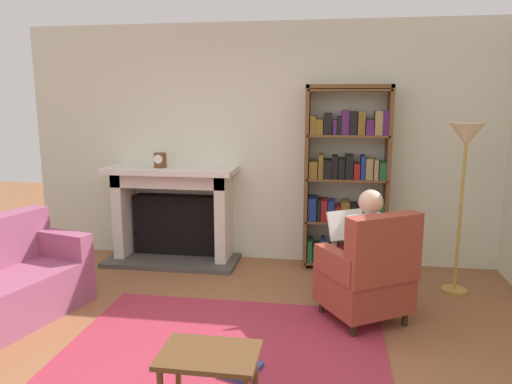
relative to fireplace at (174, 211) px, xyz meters
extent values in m
plane|color=#905B39|center=(1.04, -2.30, -0.58)|extent=(14.00, 14.00, 0.00)
cube|color=silver|center=(1.04, 0.25, 0.77)|extent=(5.60, 0.10, 2.70)
cube|color=#A32D40|center=(1.04, -2.00, -0.58)|extent=(2.40, 1.80, 0.01)
cube|color=#4C4742|center=(0.00, -0.12, -0.56)|extent=(1.52, 0.64, 0.05)
cube|color=black|center=(0.00, 0.10, -0.18)|extent=(1.00, 0.20, 0.70)
cube|color=silver|center=(-0.60, -0.02, -0.06)|extent=(0.12, 0.44, 1.05)
cube|color=silver|center=(0.60, -0.02, -0.06)|extent=(0.12, 0.44, 1.05)
cube|color=silver|center=(0.00, -0.02, 0.38)|extent=(1.32, 0.44, 0.16)
cube|color=silver|center=(0.00, -0.08, 0.49)|extent=(1.48, 0.56, 0.06)
cylinder|color=brown|center=(-0.11, -0.10, 0.60)|extent=(0.14, 0.14, 0.17)
cylinder|color=white|center=(-0.11, -0.17, 0.62)|extent=(0.10, 0.01, 0.10)
cube|color=brown|center=(1.53, 0.04, 0.42)|extent=(0.04, 0.32, 2.01)
cube|color=brown|center=(2.39, 0.04, 0.42)|extent=(0.04, 0.32, 2.01)
cube|color=brown|center=(1.96, 0.04, 1.41)|extent=(0.90, 0.32, 0.04)
cube|color=brown|center=(1.96, 0.04, -0.52)|extent=(0.86, 0.32, 0.02)
cube|color=#1E592D|center=(1.58, 0.03, -0.39)|extent=(0.05, 0.26, 0.24)
cube|color=#1E592D|center=(1.65, 0.03, -0.42)|extent=(0.07, 0.26, 0.19)
cube|color=navy|center=(1.72, 0.03, -0.38)|extent=(0.05, 0.26, 0.26)
cube|color=navy|center=(1.78, 0.03, -0.43)|extent=(0.06, 0.26, 0.17)
cube|color=#997F4C|center=(1.85, 0.03, -0.40)|extent=(0.06, 0.26, 0.23)
cube|color=maroon|center=(1.93, 0.03, -0.42)|extent=(0.09, 0.26, 0.18)
cube|color=#997F4C|center=(2.02, 0.03, -0.41)|extent=(0.08, 0.26, 0.20)
cube|color=maroon|center=(2.10, 0.03, -0.41)|extent=(0.07, 0.26, 0.21)
cube|color=navy|center=(2.17, 0.03, -0.39)|extent=(0.05, 0.26, 0.25)
cube|color=navy|center=(2.25, 0.03, -0.39)|extent=(0.09, 0.26, 0.24)
cube|color=maroon|center=(2.32, 0.03, -0.41)|extent=(0.04, 0.26, 0.20)
cube|color=brown|center=(1.96, 0.04, -0.05)|extent=(0.86, 0.32, 0.02)
cube|color=navy|center=(1.60, 0.03, 0.09)|extent=(0.09, 0.26, 0.25)
cube|color=black|center=(1.67, 0.03, 0.08)|extent=(0.04, 0.26, 0.23)
cube|color=maroon|center=(1.73, 0.03, 0.07)|extent=(0.07, 0.26, 0.23)
cube|color=navy|center=(1.80, 0.03, 0.07)|extent=(0.07, 0.26, 0.22)
cube|color=maroon|center=(1.88, 0.03, 0.04)|extent=(0.05, 0.26, 0.17)
cube|color=brown|center=(1.96, 0.03, 0.07)|extent=(0.09, 0.26, 0.22)
cube|color=black|center=(2.04, 0.03, 0.06)|extent=(0.07, 0.26, 0.19)
cube|color=maroon|center=(2.11, 0.03, 0.05)|extent=(0.04, 0.26, 0.18)
cube|color=#1E592D|center=(2.16, 0.03, 0.09)|extent=(0.06, 0.26, 0.25)
cube|color=black|center=(2.22, 0.03, 0.08)|extent=(0.05, 0.26, 0.24)
cube|color=#997F4C|center=(2.28, 0.03, 0.05)|extent=(0.05, 0.26, 0.17)
cube|color=#1E592D|center=(2.34, 0.03, 0.08)|extent=(0.05, 0.26, 0.23)
cube|color=brown|center=(1.96, 0.04, 0.42)|extent=(0.86, 0.32, 0.02)
cube|color=brown|center=(1.60, 0.03, 0.53)|extent=(0.09, 0.26, 0.18)
cube|color=brown|center=(1.68, 0.03, 0.56)|extent=(0.05, 0.26, 0.26)
cube|color=black|center=(1.75, 0.03, 0.53)|extent=(0.09, 0.26, 0.20)
cube|color=black|center=(1.83, 0.03, 0.55)|extent=(0.06, 0.26, 0.24)
cube|color=black|center=(1.90, 0.03, 0.54)|extent=(0.06, 0.26, 0.21)
cube|color=black|center=(1.98, 0.03, 0.56)|extent=(0.08, 0.26, 0.26)
cube|color=maroon|center=(2.06, 0.03, 0.52)|extent=(0.06, 0.26, 0.17)
cube|color=navy|center=(2.13, 0.03, 0.56)|extent=(0.05, 0.26, 0.25)
cube|color=#997F4C|center=(2.19, 0.03, 0.54)|extent=(0.07, 0.26, 0.22)
cube|color=#997F4C|center=(2.26, 0.03, 0.54)|extent=(0.05, 0.26, 0.21)
cube|color=#1E592D|center=(2.34, 0.03, 0.53)|extent=(0.08, 0.26, 0.18)
cube|color=brown|center=(1.96, 0.04, 0.89)|extent=(0.86, 0.32, 0.02)
cube|color=brown|center=(1.59, 0.03, 1.00)|extent=(0.06, 0.26, 0.19)
cube|color=brown|center=(1.66, 0.03, 0.99)|extent=(0.07, 0.26, 0.16)
cube|color=black|center=(1.74, 0.03, 1.02)|extent=(0.09, 0.26, 0.23)
cube|color=#4C1E59|center=(1.82, 0.03, 0.99)|extent=(0.04, 0.26, 0.16)
cube|color=black|center=(1.86, 0.03, 1.00)|extent=(0.05, 0.26, 0.19)
cube|color=#4C1E59|center=(1.93, 0.03, 1.03)|extent=(0.08, 0.26, 0.25)
cube|color=black|center=(2.01, 0.03, 1.03)|extent=(0.08, 0.26, 0.24)
cube|color=brown|center=(2.09, 0.03, 1.03)|extent=(0.07, 0.26, 0.24)
cube|color=#4C1E59|center=(2.18, 0.03, 0.99)|extent=(0.08, 0.26, 0.16)
cube|color=#997F4C|center=(2.27, 0.03, 1.03)|extent=(0.08, 0.26, 0.25)
cube|color=#4C1E59|center=(2.34, 0.03, 1.03)|extent=(0.07, 0.26, 0.26)
cube|color=brown|center=(1.96, 0.04, 1.37)|extent=(0.86, 0.32, 0.02)
cylinder|color=#331E14|center=(2.18, -0.94, -0.52)|extent=(0.05, 0.05, 0.12)
cylinder|color=#331E14|center=(1.74, -1.22, -0.52)|extent=(0.05, 0.05, 0.12)
cylinder|color=#331E14|center=(2.43, -1.35, -0.52)|extent=(0.05, 0.05, 0.12)
cylinder|color=#331E14|center=(2.00, -1.62, -0.52)|extent=(0.05, 0.05, 0.12)
cube|color=#973D2E|center=(2.09, -1.28, -0.31)|extent=(0.86, 0.85, 0.30)
cube|color=#973D2E|center=(2.22, -1.49, 0.11)|extent=(0.63, 0.48, 0.55)
cube|color=#973D2E|center=(2.32, -1.14, -0.05)|extent=(0.39, 0.52, 0.22)
cube|color=#973D2E|center=(1.86, -1.43, -0.05)|extent=(0.39, 0.52, 0.22)
cube|color=white|center=(2.12, -1.32, 0.09)|extent=(0.38, 0.34, 0.50)
sphere|color=#D8AD8C|center=(2.12, -1.32, 0.46)|extent=(0.20, 0.20, 0.20)
cube|color=#191E3F|center=(2.08, -1.11, -0.11)|extent=(0.32, 0.40, 0.12)
cube|color=#191E3F|center=(1.94, -1.20, -0.11)|extent=(0.32, 0.40, 0.12)
cylinder|color=#191E3F|center=(1.97, -0.95, -0.37)|extent=(0.10, 0.10, 0.42)
cylinder|color=#191E3F|center=(1.84, -1.04, -0.37)|extent=(0.10, 0.10, 0.42)
cube|color=white|center=(1.94, -1.05, 0.19)|extent=(0.36, 0.28, 0.25)
cube|color=#9B4E70|center=(-0.73, -1.22, -0.06)|extent=(0.72, 0.33, 0.24)
cube|color=brown|center=(1.14, -2.82, -0.15)|extent=(0.56, 0.39, 0.03)
cylinder|color=brown|center=(0.90, -2.66, -0.37)|extent=(0.04, 0.04, 0.42)
cylinder|color=brown|center=(1.38, -2.66, -0.37)|extent=(0.04, 0.04, 0.42)
cube|color=#267233|center=(1.03, -2.08, -0.56)|extent=(0.32, 0.31, 0.03)
cube|color=red|center=(0.84, -2.19, -0.56)|extent=(0.21, 0.24, 0.03)
cube|color=#334CA5|center=(1.22, -2.27, -0.56)|extent=(0.28, 0.33, 0.03)
cylinder|color=#B7933F|center=(3.02, -0.52, -0.57)|extent=(0.24, 0.24, 0.03)
cylinder|color=#B7933F|center=(3.02, -0.52, 0.15)|extent=(0.03, 0.03, 1.41)
cone|color=beige|center=(3.02, -0.52, 0.95)|extent=(0.32, 0.32, 0.22)
camera|label=1|loc=(1.79, -5.25, 1.27)|focal=33.90mm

